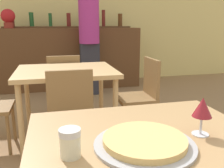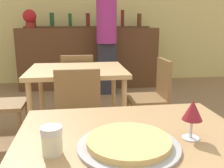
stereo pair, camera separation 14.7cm
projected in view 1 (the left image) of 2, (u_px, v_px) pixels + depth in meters
wall_back at (67, 14)px, 5.06m from camera, size 8.00×0.05×2.80m
dining_table_near at (149, 161)px, 1.00m from camera, size 0.95×0.85×0.76m
dining_table_far at (66, 78)px, 2.49m from camera, size 0.96×0.81×0.77m
bar_counter at (71, 58)px, 4.78m from camera, size 2.60×0.56×1.13m
bar_back_shelf at (70, 24)px, 4.76m from camera, size 2.39×0.24×0.34m
chair_far_side_front at (72, 116)px, 1.99m from camera, size 0.40×0.40×0.84m
chair_far_side_back at (64, 84)px, 3.08m from camera, size 0.40×0.40×0.84m
chair_far_side_right at (142, 92)px, 2.72m from camera, size 0.40×0.40×0.84m
pizza_tray at (145, 142)px, 0.93m from camera, size 0.38×0.38×0.04m
cheese_shaker at (70, 143)px, 0.85m from camera, size 0.08×0.08×0.10m
person_standing at (89, 36)px, 4.19m from camera, size 0.34×0.34×1.85m
wine_glass at (203, 109)px, 1.00m from camera, size 0.08×0.08×0.16m
potted_plant at (8, 17)px, 4.31m from camera, size 0.24×0.24×0.33m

